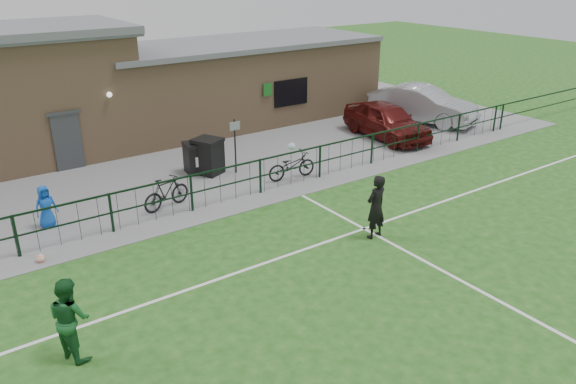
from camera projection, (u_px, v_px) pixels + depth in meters
ground at (421, 320)px, 12.17m from camera, size 90.00×90.00×0.00m
paving_strip at (165, 155)px, 22.34m from camera, size 34.00×13.00×0.02m
pitch_line_touch at (238, 202)px, 18.05m from camera, size 28.00×0.10×0.01m
pitch_line_mid at (309, 248)px, 15.18m from camera, size 28.00×0.10×0.01m
pitch_line_perp at (479, 290)px, 13.23m from camera, size 0.10×16.00×0.01m
perimeter_fence at (234, 183)px, 17.97m from camera, size 28.00×0.10×1.20m
wheelie_bin_left at (195, 159)px, 20.30m from camera, size 0.79×0.86×1.04m
wheelie_bin_right at (208, 157)px, 20.19m from camera, size 1.11×1.17×1.22m
sign_post at (235, 146)px, 20.09m from camera, size 0.07×0.07×2.00m
car_maroon at (386, 120)px, 24.18m from camera, size 2.27×4.68×1.54m
car_silver at (422, 104)px, 26.53m from camera, size 3.26×5.39×1.68m
bicycle_d at (166, 193)px, 17.38m from camera, size 1.76×0.87×1.02m
bicycle_e at (292, 166)px, 19.74m from camera, size 1.88×0.81×0.96m
spectator_child at (46, 207)px, 16.10m from camera, size 0.69×0.51×1.28m
goalkeeper_kick at (374, 206)px, 15.46m from camera, size 1.21×3.32×2.13m
outfield_player at (70, 318)px, 10.76m from camera, size 0.90×1.01×1.72m
ball_ground at (40, 258)px, 14.42m from camera, size 0.23×0.23×0.23m
clubhouse at (111, 89)px, 23.28m from camera, size 24.25×5.40×4.96m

